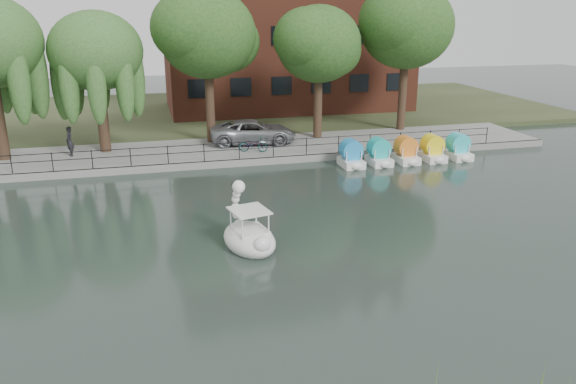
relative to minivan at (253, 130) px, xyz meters
name	(u,v)px	position (x,y,z in m)	size (l,w,h in m)	color
ground_plane	(302,261)	(-1.52, -16.79, -1.26)	(120.00, 120.00, 0.00)	#394840
promenade	(232,151)	(-1.52, -0.79, -1.06)	(40.00, 6.00, 0.40)	gray
kerb	(240,163)	(-1.52, -3.74, -1.06)	(40.00, 0.25, 0.40)	gray
land_strip	(206,112)	(-1.52, 13.21, -1.08)	(60.00, 22.00, 0.36)	#47512D
railing	(239,146)	(-1.52, -3.54, -0.12)	(32.00, 0.05, 1.00)	black
willow_mid	(96,52)	(-9.02, 0.21, 4.99)	(5.32, 5.32, 8.15)	#473323
broadleaf_center	(207,35)	(-2.52, 1.21, 5.80)	(6.00, 6.00, 9.25)	#473323
broadleaf_right	(319,45)	(4.48, 0.71, 5.13)	(5.40, 5.40, 8.32)	#473323
broadleaf_far	(407,27)	(10.98, 1.71, 6.14)	(6.30, 6.30, 9.71)	#473323
minivan	(253,130)	(0.00, 0.00, 0.00)	(6.19, 2.85, 1.72)	gray
bicycle	(253,144)	(-0.43, -2.15, -0.36)	(1.72, 0.60, 1.00)	gray
pedestrian	(69,139)	(-10.93, -0.49, 0.13)	(0.71, 0.48, 1.98)	black
swan_boat	(249,234)	(-3.13, -15.02, -0.74)	(2.34, 3.14, 2.40)	white
pedal_boat_row	(406,152)	(8.02, -5.31, -0.65)	(7.95, 1.70, 1.40)	white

